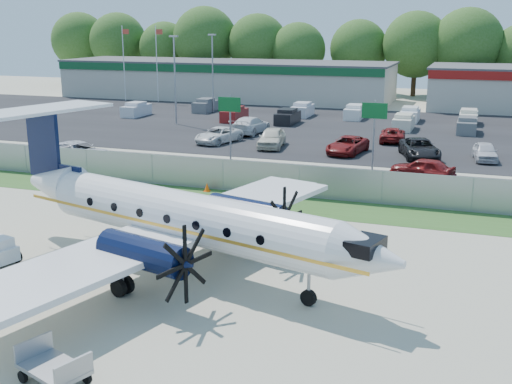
% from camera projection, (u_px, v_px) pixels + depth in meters
% --- Properties ---
extents(ground, '(170.00, 170.00, 0.00)m').
position_uv_depth(ground, '(208.00, 281.00, 26.34)').
color(ground, '#B0AB95').
rests_on(ground, ground).
extents(grass_verge, '(170.00, 4.00, 0.02)m').
position_uv_depth(grass_verge, '(290.00, 205.00, 37.30)').
color(grass_verge, '#2D561E').
rests_on(grass_verge, ground).
extents(access_road, '(170.00, 8.00, 0.02)m').
position_uv_depth(access_road, '(319.00, 179.00, 43.69)').
color(access_road, black).
rests_on(access_road, ground).
extents(parking_lot, '(170.00, 32.00, 0.02)m').
position_uv_depth(parking_lot, '(370.00, 131.00, 62.87)').
color(parking_lot, black).
rests_on(parking_lot, ground).
extents(perimeter_fence, '(120.00, 0.06, 1.99)m').
position_uv_depth(perimeter_fence, '(299.00, 181.00, 38.87)').
color(perimeter_fence, gray).
rests_on(perimeter_fence, ground).
extents(building_west, '(46.40, 12.40, 5.24)m').
position_uv_depth(building_west, '(225.00, 80.00, 89.91)').
color(building_west, '#BAB5A8').
rests_on(building_west, ground).
extents(sign_left, '(1.80, 0.26, 5.00)m').
position_uv_depth(sign_left, '(230.00, 113.00, 48.89)').
color(sign_left, gray).
rests_on(sign_left, ground).
extents(sign_mid, '(1.80, 0.26, 5.00)m').
position_uv_depth(sign_mid, '(374.00, 120.00, 45.39)').
color(sign_mid, gray).
rests_on(sign_mid, ground).
extents(flagpole_west, '(1.06, 0.12, 10.00)m').
position_uv_depth(flagpole_west, '(124.00, 59.00, 86.55)').
color(flagpole_west, silver).
rests_on(flagpole_west, ground).
extents(flagpole_east, '(1.06, 0.12, 10.00)m').
position_uv_depth(flagpole_east, '(157.00, 59.00, 84.96)').
color(flagpole_east, silver).
rests_on(flagpole_east, ground).
extents(light_pole_nw, '(0.90, 0.35, 9.09)m').
position_uv_depth(light_pole_nw, '(175.00, 74.00, 66.07)').
color(light_pole_nw, gray).
rests_on(light_pole_nw, ground).
extents(light_pole_sw, '(0.90, 0.35, 9.09)m').
position_uv_depth(light_pole_sw, '(213.00, 68.00, 75.20)').
color(light_pole_sw, gray).
rests_on(light_pole_sw, ground).
extents(tree_line, '(112.00, 6.00, 14.00)m').
position_uv_depth(tree_line, '(408.00, 96.00, 93.93)').
color(tree_line, '#294F17').
rests_on(tree_line, ground).
extents(aircraft, '(20.63, 20.15, 6.30)m').
position_uv_depth(aircraft, '(179.00, 216.00, 26.94)').
color(aircraft, silver).
rests_on(aircraft, ground).
extents(baggage_cart_far, '(2.43, 1.93, 1.12)m').
position_uv_depth(baggage_cart_far, '(54.00, 367.00, 18.75)').
color(baggage_cart_far, gray).
rests_on(baggage_cart_far, ground).
extents(cone_starboard_wing, '(0.40, 0.40, 0.57)m').
position_uv_depth(cone_starboard_wing, '(207.00, 187.00, 40.32)').
color(cone_starboard_wing, '#FF5408').
rests_on(cone_starboard_wing, ground).
extents(road_car_west, '(6.61, 4.22, 1.70)m').
position_uv_depth(road_car_west, '(79.00, 164.00, 48.18)').
color(road_car_west, silver).
rests_on(road_car_west, ground).
extents(road_car_mid, '(4.67, 2.86, 1.49)m').
position_uv_depth(road_car_mid, '(422.00, 179.00, 43.57)').
color(road_car_mid, maroon).
rests_on(road_car_mid, ground).
extents(parked_car_a, '(3.53, 5.39, 1.38)m').
position_uv_depth(parked_car_a, '(219.00, 143.00, 56.87)').
color(parked_car_a, silver).
rests_on(parked_car_a, ground).
extents(parked_car_b, '(2.62, 5.11, 1.66)m').
position_uv_depth(parked_car_b, '(272.00, 147.00, 54.78)').
color(parked_car_b, beige).
rests_on(parked_car_b, ground).
extents(parked_car_c, '(3.07, 5.32, 1.40)m').
position_uv_depth(parked_car_c, '(347.00, 154.00, 52.17)').
color(parked_car_c, maroon).
rests_on(parked_car_c, ground).
extents(parked_car_d, '(3.99, 5.97, 1.52)m').
position_uv_depth(parked_car_d, '(419.00, 158.00, 50.45)').
color(parked_car_d, black).
rests_on(parked_car_d, ground).
extents(parked_car_e, '(2.10, 4.23, 1.39)m').
position_uv_depth(parked_car_e, '(484.00, 160.00, 49.54)').
color(parked_car_e, silver).
rests_on(parked_car_e, ground).
extents(parked_car_f, '(2.70, 5.82, 1.64)m').
position_uv_depth(parked_car_f, '(250.00, 134.00, 61.64)').
color(parked_car_f, silver).
rests_on(parked_car_f, ground).
extents(parked_car_g, '(2.55, 4.79, 1.28)m').
position_uv_depth(parked_car_g, '(392.00, 142.00, 57.36)').
color(parked_car_g, maroon).
rests_on(parked_car_g, ground).
extents(far_parking_rows, '(56.00, 10.00, 1.60)m').
position_uv_depth(far_parking_rows, '(378.00, 124.00, 67.44)').
color(far_parking_rows, gray).
rests_on(far_parking_rows, ground).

